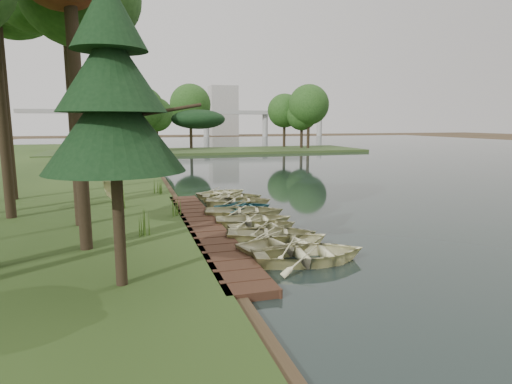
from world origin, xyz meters
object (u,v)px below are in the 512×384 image
object	(u,v)px
pine_tree	(112,96)
boardwalk	(204,229)
stored_rowboat	(112,195)
rowboat_0	(310,251)
rowboat_1	(287,241)
rowboat_2	(272,232)

from	to	relation	value
pine_tree	boardwalk	bearing A→B (deg)	61.18
stored_rowboat	pine_tree	xyz separation A→B (m)	(0.70, -14.01, 4.93)
rowboat_0	pine_tree	size ratio (longest dim) A/B	0.48
rowboat_1	stored_rowboat	bearing A→B (deg)	16.12
rowboat_0	rowboat_2	size ratio (longest dim) A/B	1.08
boardwalk	rowboat_1	size ratio (longest dim) A/B	4.16
rowboat_1	rowboat_2	bearing A→B (deg)	-10.82
stored_rowboat	rowboat_0	bearing A→B (deg)	-146.36
rowboat_1	pine_tree	size ratio (longest dim) A/B	0.46
rowboat_2	stored_rowboat	bearing A→B (deg)	49.40
pine_tree	rowboat_0	bearing A→B (deg)	8.42
boardwalk	rowboat_2	distance (m)	3.39
boardwalk	pine_tree	world-z (taller)	pine_tree
boardwalk	rowboat_0	size ratio (longest dim) A/B	4.01
rowboat_0	rowboat_1	world-z (taller)	rowboat_0
rowboat_0	stored_rowboat	bearing A→B (deg)	33.29
boardwalk	rowboat_0	xyz separation A→B (m)	(2.76, -5.39, 0.31)
boardwalk	pine_tree	size ratio (longest dim) A/B	1.92
rowboat_1	stored_rowboat	distance (m)	13.38
rowboat_0	stored_rowboat	world-z (taller)	stored_rowboat
rowboat_2	stored_rowboat	size ratio (longest dim) A/B	1.07
rowboat_2	stored_rowboat	distance (m)	12.04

